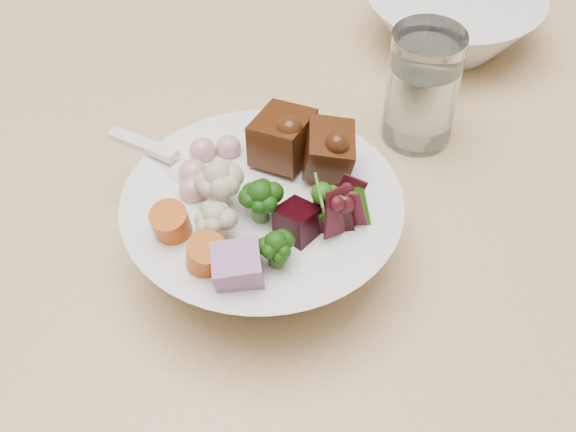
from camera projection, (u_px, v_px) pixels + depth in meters
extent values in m
cube|color=#DBB481|center=(560.00, 322.00, 0.59)|extent=(1.65, 0.93, 0.04)
cylinder|color=#DBB481|center=(172.00, 104.00, 1.37)|extent=(0.06, 0.06, 0.73)
cylinder|color=tan|center=(450.00, 309.00, 1.28)|extent=(0.03, 0.03, 0.39)
cylinder|color=tan|center=(484.00, 174.00, 1.49)|extent=(0.03, 0.03, 0.39)
sphere|color=black|center=(261.00, 207.00, 0.54)|extent=(0.03, 0.03, 0.03)
sphere|color=#BBB08D|center=(219.00, 190.00, 0.55)|extent=(0.04, 0.04, 0.04)
cube|color=black|center=(333.00, 212.00, 0.55)|extent=(0.03, 0.03, 0.02)
cube|color=#8B5484|center=(238.00, 268.00, 0.51)|extent=(0.04, 0.05, 0.03)
cylinder|color=#B94804|center=(171.00, 225.00, 0.54)|extent=(0.03, 0.03, 0.03)
sphere|color=#CB918E|center=(193.00, 173.00, 0.58)|extent=(0.02, 0.02, 0.02)
ellipsoid|color=white|center=(188.00, 174.00, 0.58)|extent=(0.04, 0.03, 0.01)
cube|color=white|center=(143.00, 144.00, 0.60)|extent=(0.07, 0.01, 0.02)
cylinder|color=silver|center=(422.00, 87.00, 0.66)|extent=(0.06, 0.06, 0.10)
cylinder|color=white|center=(421.00, 100.00, 0.67)|extent=(0.05, 0.05, 0.07)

